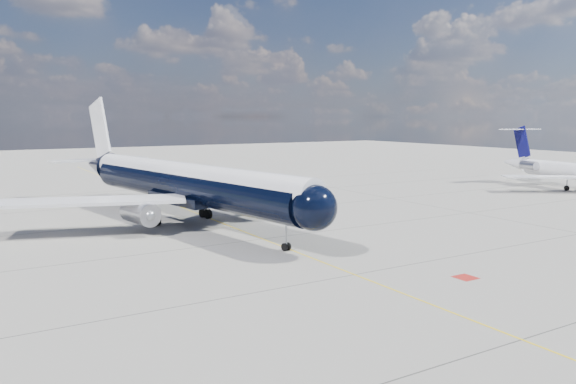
% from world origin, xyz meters
% --- Properties ---
extents(ground, '(320.00, 320.00, 0.00)m').
position_xyz_m(ground, '(0.00, 30.00, 0.00)').
color(ground, gray).
rests_on(ground, ground).
extents(taxiway_centerline, '(0.16, 160.00, 0.01)m').
position_xyz_m(taxiway_centerline, '(0.00, 25.00, 0.00)').
color(taxiway_centerline, yellow).
rests_on(taxiway_centerline, ground).
extents(red_marking, '(1.60, 1.60, 0.01)m').
position_xyz_m(red_marking, '(6.80, -10.00, 0.00)').
color(red_marking, maroon).
rests_on(red_marking, ground).
extents(main_airliner, '(42.19, 51.86, 15.03)m').
position_xyz_m(main_airliner, '(-3.69, 23.20, 4.67)').
color(main_airliner, black).
rests_on(main_airliner, ground).
extents(regional_jet, '(26.90, 31.19, 10.58)m').
position_xyz_m(regional_jet, '(63.07, 17.22, 3.34)').
color(regional_jet, white).
rests_on(regional_jet, ground).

